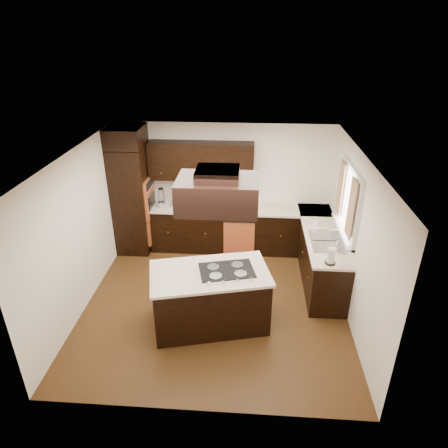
{
  "coord_description": "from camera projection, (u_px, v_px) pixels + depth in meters",
  "views": [
    {
      "loc": [
        0.53,
        -5.33,
        4.12
      ],
      "look_at": [
        0.1,
        0.6,
        1.15
      ],
      "focal_mm": 32.0,
      "sensor_mm": 36.0,
      "label": 1
    }
  ],
  "objects": [
    {
      "name": "floor",
      "position": [
        215.0,
        302.0,
        6.64
      ],
      "size": [
        4.2,
        4.2,
        0.02
      ],
      "primitive_type": "cube",
      "color": "brown",
      "rests_on": "ground"
    },
    {
      "name": "blender_pitcher",
      "position": [
        161.0,
        195.0,
        7.76
      ],
      "size": [
        0.13,
        0.13,
        0.26
      ],
      "primitive_type": "cone",
      "color": "silver",
      "rests_on": "blender_base"
    },
    {
      "name": "sink_rim",
      "position": [
        326.0,
        241.0,
        6.59
      ],
      "size": [
        0.52,
        0.84,
        0.01
      ],
      "primitive_type": "cube",
      "color": "silver",
      "rests_on": "countertop_right"
    },
    {
      "name": "spice_rack",
      "position": [
        183.0,
        199.0,
        7.79
      ],
      "size": [
        0.39,
        0.12,
        0.32
      ],
      "primitive_type": "cube",
      "rotation": [
        0.0,
        0.0,
        -0.07
      ],
      "color": "black",
      "rests_on": "countertop_back"
    },
    {
      "name": "blender_base",
      "position": [
        162.0,
        204.0,
        7.84
      ],
      "size": [
        0.15,
        0.15,
        0.1
      ],
      "primitive_type": "cylinder",
      "color": "silver",
      "rests_on": "countertop_back"
    },
    {
      "name": "base_cabinets_back",
      "position": [
        225.0,
        229.0,
        8.04
      ],
      "size": [
        2.93,
        0.6,
        0.88
      ],
      "primitive_type": "cube",
      "color": "black",
      "rests_on": "floor"
    },
    {
      "name": "base_cabinets_right",
      "position": [
        320.0,
        255.0,
        7.12
      ],
      "size": [
        0.6,
        2.4,
        0.88
      ],
      "primitive_type": "cube",
      "color": "black",
      "rests_on": "floor"
    },
    {
      "name": "soap_bottle",
      "position": [
        316.0,
        221.0,
        7.06
      ],
      "size": [
        0.09,
        0.09,
        0.17
      ],
      "primitive_type": "imported",
      "rotation": [
        0.0,
        0.0,
        -0.25
      ],
      "color": "silver",
      "rests_on": "countertop_right"
    },
    {
      "name": "range_hood",
      "position": [
        218.0,
        194.0,
        5.17
      ],
      "size": [
        1.05,
        0.72,
        0.42
      ],
      "primitive_type": "cube",
      "color": "black",
      "rests_on": "ceiling"
    },
    {
      "name": "wall_back",
      "position": [
        224.0,
        186.0,
        7.96
      ],
      "size": [
        4.2,
        0.02,
        2.5
      ],
      "primitive_type": "cube",
      "color": "white",
      "rests_on": "ground"
    },
    {
      "name": "window_pane",
      "position": [
        351.0,
        201.0,
        6.25
      ],
      "size": [
        0.0,
        1.2,
        1.0
      ],
      "primitive_type": "cube",
      "color": "white",
      "rests_on": "wall_right"
    },
    {
      "name": "ceiling",
      "position": [
        214.0,
        155.0,
        5.51
      ],
      "size": [
        4.2,
        4.2,
        0.02
      ],
      "primitive_type": "cube",
      "color": "silver",
      "rests_on": "ground"
    },
    {
      "name": "curtain_left",
      "position": [
        351.0,
        209.0,
        5.86
      ],
      "size": [
        0.02,
        0.34,
        0.9
      ],
      "primitive_type": "cube",
      "color": "beige",
      "rests_on": "wall_right"
    },
    {
      "name": "upper_cabinets",
      "position": [
        201.0,
        161.0,
        7.57
      ],
      "size": [
        2.0,
        0.34,
        0.72
      ],
      "primitive_type": "cube",
      "color": "black",
      "rests_on": "wall_back"
    },
    {
      "name": "cooktop",
      "position": [
        227.0,
        270.0,
        5.8
      ],
      "size": [
        0.88,
        0.69,
        0.01
      ],
      "primitive_type": "cube",
      "rotation": [
        0.0,
        0.0,
        0.24
      ],
      "color": "black",
      "rests_on": "island_top"
    },
    {
      "name": "window_frame",
      "position": [
        349.0,
        201.0,
        6.25
      ],
      "size": [
        0.06,
        1.32,
        1.12
      ],
      "primitive_type": "cube",
      "color": "silver",
      "rests_on": "wall_right"
    },
    {
      "name": "wall_right",
      "position": [
        356.0,
        240.0,
        5.94
      ],
      "size": [
        0.02,
        4.2,
        2.5
      ],
      "primitive_type": "cube",
      "color": "white",
      "rests_on": "ground"
    },
    {
      "name": "wall_oven_face",
      "position": [
        150.0,
        198.0,
        7.74
      ],
      "size": [
        0.05,
        0.62,
        0.78
      ],
      "primitive_type": "cube",
      "color": "#C95B2F",
      "rests_on": "oven_column"
    },
    {
      "name": "curtain_right",
      "position": [
        340.0,
        188.0,
        6.61
      ],
      "size": [
        0.02,
        0.34,
        0.9
      ],
      "primitive_type": "cube",
      "color": "beige",
      "rests_on": "wall_right"
    },
    {
      "name": "mixing_bowl",
      "position": [
        164.0,
        204.0,
        7.86
      ],
      "size": [
        0.35,
        0.35,
        0.07
      ],
      "primitive_type": "imported",
      "rotation": [
        0.0,
        0.0,
        0.32
      ],
      "color": "silver",
      "rests_on": "countertop_back"
    },
    {
      "name": "wall_front",
      "position": [
        196.0,
        330.0,
        4.19
      ],
      "size": [
        4.2,
        0.02,
        2.5
      ],
      "primitive_type": "cube",
      "color": "white",
      "rests_on": "ground"
    },
    {
      "name": "dishwasher_front",
      "position": [
        239.0,
        238.0,
        7.78
      ],
      "size": [
        0.6,
        0.05,
        0.72
      ],
      "primitive_type": "cube",
      "color": "#C95B2F",
      "rests_on": "floor"
    },
    {
      "name": "wall_left",
      "position": [
        80.0,
        231.0,
        6.21
      ],
      "size": [
        0.02,
        4.2,
        2.5
      ],
      "primitive_type": "cube",
      "color": "white",
      "rests_on": "ground"
    },
    {
      "name": "countertop_right",
      "position": [
        322.0,
        232.0,
        6.92
      ],
      "size": [
        0.63,
        2.4,
        0.04
      ],
      "primitive_type": "cube",
      "color": "beige",
      "rests_on": "base_cabinets_right"
    },
    {
      "name": "island",
      "position": [
        210.0,
        299.0,
        5.98
      ],
      "size": [
        1.82,
        1.26,
        0.88
      ],
      "primitive_type": "cube",
      "rotation": [
        0.0,
        0.0,
        0.24
      ],
      "color": "black",
      "rests_on": "floor"
    },
    {
      "name": "hood_duct",
      "position": [
        218.0,
        174.0,
        5.05
      ],
      "size": [
        0.55,
        0.5,
        0.13
      ],
      "primitive_type": "cube",
      "color": "black",
      "rests_on": "ceiling"
    },
    {
      "name": "paper_towel",
      "position": [
        331.0,
        256.0,
        5.92
      ],
      "size": [
        0.13,
        0.13,
        0.25
      ],
      "primitive_type": "cylinder",
      "rotation": [
        0.0,
        0.0,
        -0.1
      ],
      "color": "silver",
      "rests_on": "countertop_right"
    },
    {
      "name": "oven_column",
      "position": [
        132.0,
        200.0,
        7.79
      ],
      "size": [
        0.65,
        0.75,
        2.12
      ],
      "primitive_type": "cube",
      "color": "black",
      "rests_on": "floor"
    },
    {
      "name": "island_top",
      "position": [
        210.0,
        273.0,
        5.78
      ],
      "size": [
        1.89,
        1.34,
        0.04
      ],
      "primitive_type": "cube",
      "rotation": [
        0.0,
        0.0,
        0.24
      ],
      "color": "beige",
      "rests_on": "island"
    },
    {
      "name": "countertop_back",
      "position": [
        225.0,
        208.0,
        7.82
      ],
      "size": [
        2.93,
        0.63,
        0.04
      ],
      "primitive_type": "cube",
      "color": "beige",
      "rests_on": "base_cabinets_back"
    }
  ]
}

